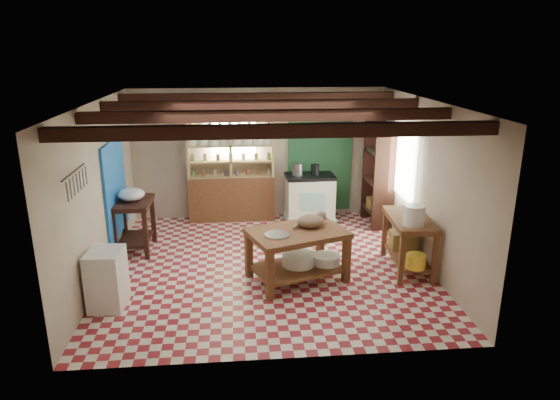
{
  "coord_description": "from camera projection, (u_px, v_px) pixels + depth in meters",
  "views": [
    {
      "loc": [
        -0.48,
        -7.32,
        3.38
      ],
      "look_at": [
        0.23,
        0.3,
        1.0
      ],
      "focal_mm": 32.0,
      "sensor_mm": 36.0,
      "label": 1
    }
  ],
  "objects": [
    {
      "name": "green_wall_patch",
      "position": [
        320.0,
        155.0,
        10.09
      ],
      "size": [
        1.3,
        0.04,
        2.3
      ],
      "primitive_type": "cube",
      "color": "#225530",
      "rests_on": "wall_back"
    },
    {
      "name": "basin_small",
      "position": [
        326.0,
        259.0,
        7.55
      ],
      "size": [
        0.52,
        0.52,
        0.14
      ],
      "primitive_type": "cylinder",
      "rotation": [
        0.0,
        0.0,
        0.35
      ],
      "color": "white",
      "rests_on": "work_table"
    },
    {
      "name": "wall_back",
      "position": [
        258.0,
        154.0,
        9.99
      ],
      "size": [
        5.0,
        0.04,
        2.6
      ],
      "primitive_type": "cube",
      "color": "#C0B29B",
      "rests_on": "floor"
    },
    {
      "name": "cat",
      "position": [
        311.0,
        221.0,
        7.42
      ],
      "size": [
        0.52,
        0.49,
        0.19
      ],
      "primitive_type": "ellipsoid",
      "rotation": [
        0.0,
        0.0,
        0.52
      ],
      "color": "#8B6E51",
      "rests_on": "work_table"
    },
    {
      "name": "basin_large",
      "position": [
        298.0,
        259.0,
        7.51
      ],
      "size": [
        0.64,
        0.64,
        0.17
      ],
      "primitive_type": "cylinder",
      "rotation": [
        0.0,
        0.0,
        0.35
      ],
      "color": "white",
      "rests_on": "work_table"
    },
    {
      "name": "shelving_unit",
      "position": [
        231.0,
        166.0,
        9.82
      ],
      "size": [
        1.7,
        0.34,
        2.2
      ],
      "primitive_type": "cube",
      "color": "tan",
      "rests_on": "floor"
    },
    {
      "name": "stove",
      "position": [
        310.0,
        197.0,
        10.0
      ],
      "size": [
        0.97,
        0.67,
        0.93
      ],
      "primitive_type": "cube",
      "rotation": [
        0.0,
        0.0,
        0.03
      ],
      "color": "white",
      "rests_on": "floor"
    },
    {
      "name": "white_cabinet",
      "position": [
        107.0,
        279.0,
        6.65
      ],
      "size": [
        0.48,
        0.56,
        0.8
      ],
      "primitive_type": "cube",
      "rotation": [
        0.0,
        0.0,
        -0.06
      ],
      "color": "white",
      "rests_on": "floor"
    },
    {
      "name": "blue_wall_patch",
      "position": [
        115.0,
        188.0,
        8.31
      ],
      "size": [
        0.04,
        1.4,
        1.6
      ],
      "primitive_type": "cube",
      "color": "blue",
      "rests_on": "wall_left"
    },
    {
      "name": "work_table",
      "position": [
        297.0,
        255.0,
        7.42
      ],
      "size": [
        1.61,
        1.33,
        0.78
      ],
      "primitive_type": "cube",
      "rotation": [
        0.0,
        0.0,
        0.35
      ],
      "color": "brown",
      "rests_on": "floor"
    },
    {
      "name": "wall_front",
      "position": [
        283.0,
        252.0,
        5.24
      ],
      "size": [
        5.0,
        0.04,
        2.6
      ],
      "primitive_type": "cube",
      "color": "#C0B29B",
      "rests_on": "floor"
    },
    {
      "name": "yellow_tub",
      "position": [
        416.0,
        261.0,
        7.36
      ],
      "size": [
        0.31,
        0.31,
        0.21
      ],
      "primitive_type": "cylinder",
      "rotation": [
        0.0,
        0.0,
        -0.07
      ],
      "color": "yellow",
      "rests_on": "right_counter"
    },
    {
      "name": "window_right",
      "position": [
        403.0,
        163.0,
        8.76
      ],
      "size": [
        0.02,
        1.3,
        1.2
      ],
      "primitive_type": "cube",
      "color": "#B3C9B2",
      "rests_on": "wall_right"
    },
    {
      "name": "utensil_rail",
      "position": [
        75.0,
        182.0,
        6.12
      ],
      "size": [
        0.06,
        0.9,
        0.28
      ],
      "primitive_type": "cube",
      "color": "black",
      "rests_on": "wall_left"
    },
    {
      "name": "wicker_basket",
      "position": [
        403.0,
        240.0,
        8.06
      ],
      "size": [
        0.42,
        0.34,
        0.28
      ],
      "primitive_type": "cube",
      "rotation": [
        0.0,
        0.0,
        -0.07
      ],
      "color": "olive",
      "rests_on": "right_counter"
    },
    {
      "name": "wall_left",
      "position": [
        99.0,
        192.0,
        7.39
      ],
      "size": [
        0.04,
        5.0,
        2.6
      ],
      "primitive_type": "cube",
      "color": "#C0B29B",
      "rests_on": "floor"
    },
    {
      "name": "wall_right",
      "position": [
        425.0,
        184.0,
        7.84
      ],
      "size": [
        0.04,
        5.0,
        2.6
      ],
      "primitive_type": "cube",
      "color": "#C0B29B",
      "rests_on": "floor"
    },
    {
      "name": "window_back",
      "position": [
        233.0,
        135.0,
        9.81
      ],
      "size": [
        0.9,
        0.02,
        0.8
      ],
      "primitive_type": "cube",
      "color": "#B3C9B2",
      "rests_on": "wall_back"
    },
    {
      "name": "kettle_left",
      "position": [
        298.0,
        169.0,
        9.79
      ],
      "size": [
        0.22,
        0.22,
        0.24
      ],
      "primitive_type": "cylinder",
      "rotation": [
        0.0,
        0.0,
        0.03
      ],
      "color": "#9A99A0",
      "rests_on": "stove"
    },
    {
      "name": "kettle_right",
      "position": [
        315.0,
        170.0,
        9.84
      ],
      "size": [
        0.17,
        0.17,
        0.21
      ],
      "primitive_type": "cylinder",
      "rotation": [
        0.0,
        0.0,
        0.03
      ],
      "color": "black",
      "rests_on": "stove"
    },
    {
      "name": "ceiling_beams",
      "position": [
        266.0,
        110.0,
        7.27
      ],
      "size": [
        5.0,
        3.8,
        0.15
      ],
      "primitive_type": "cube",
      "color": "#371B13",
      "rests_on": "ceiling"
    },
    {
      "name": "pot_rack",
      "position": [
        325.0,
        112.0,
        9.42
      ],
      "size": [
        0.86,
        0.12,
        0.36
      ],
      "primitive_type": "cube",
      "color": "black",
      "rests_on": "ceiling"
    },
    {
      "name": "white_bucket",
      "position": [
        414.0,
        215.0,
        7.25
      ],
      "size": [
        0.33,
        0.33,
        0.31
      ],
      "primitive_type": "cylinder",
      "rotation": [
        0.0,
        0.0,
        -0.07
      ],
      "color": "white",
      "rests_on": "right_counter"
    },
    {
      "name": "prep_table",
      "position": [
        135.0,
        226.0,
        8.46
      ],
      "size": [
        0.62,
        0.89,
        0.9
      ],
      "primitive_type": "cube",
      "rotation": [
        0.0,
        0.0,
        -0.01
      ],
      "color": "#371B13",
      "rests_on": "floor"
    },
    {
      "name": "steel_tray",
      "position": [
        277.0,
        235.0,
        7.12
      ],
      "size": [
        0.46,
        0.46,
        0.02
      ],
      "primitive_type": "cylinder",
      "rotation": [
        0.0,
        0.0,
        0.35
      ],
      "color": "#9A99A0",
      "rests_on": "work_table"
    },
    {
      "name": "floor",
      "position": [
        267.0,
        266.0,
        8.0
      ],
      "size": [
        5.0,
        5.0,
        0.02
      ],
      "primitive_type": "cube",
      "color": "maroon",
      "rests_on": "ground"
    },
    {
      "name": "right_counter",
      "position": [
        408.0,
        243.0,
        7.76
      ],
      "size": [
        0.68,
        1.24,
        0.86
      ],
      "primitive_type": "cube",
      "rotation": [
        0.0,
        0.0,
        -0.07
      ],
      "color": "brown",
      "rests_on": "floor"
    },
    {
      "name": "enamel_bowl",
      "position": [
        132.0,
        194.0,
        8.29
      ],
      "size": [
        0.43,
        0.43,
        0.21
      ],
      "primitive_type": "ellipsoid",
      "rotation": [
        0.0,
        0.0,
        -0.01
      ],
      "color": "white",
      "rests_on": "prep_table"
    },
    {
      "name": "tall_rack",
      "position": [
        378.0,
        174.0,
        9.62
      ],
      "size": [
        0.4,
        0.86,
        2.0
      ],
      "primitive_type": "cube",
      "color": "#371B13",
      "rests_on": "floor"
    },
    {
      "name": "ceiling",
      "position": [
        266.0,
        101.0,
        7.23
      ],
      "size": [
        5.0,
        5.0,
        0.02
      ],
      "primitive_type": "cube",
      "color": "#414146",
      "rests_on": "wall_back"
    }
  ]
}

